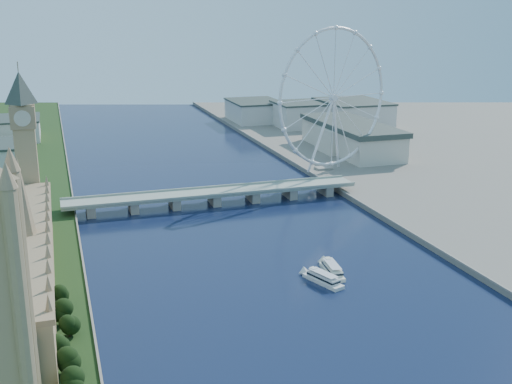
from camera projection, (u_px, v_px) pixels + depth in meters
name	position (u px, v px, depth m)	size (l,w,h in m)	color
parliament_range	(27.00, 262.00, 318.12)	(24.00, 200.00, 70.00)	tan
big_ben	(24.00, 130.00, 404.25)	(20.02, 20.02, 110.00)	tan
westminster_bridge	(214.00, 195.00, 478.04)	(220.00, 22.00, 9.50)	gray
london_eye	(333.00, 98.00, 547.28)	(113.60, 39.12, 124.30)	silver
county_hall	(350.00, 154.00, 650.32)	(54.00, 144.00, 35.00)	beige
city_skyline	(192.00, 124.00, 725.35)	(505.00, 280.00, 32.00)	beige
tour_boat_near	(323.00, 283.00, 339.03)	(7.25, 28.45, 6.27)	silver
tour_boat_far	(332.00, 274.00, 351.06)	(7.39, 28.97, 6.39)	silver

